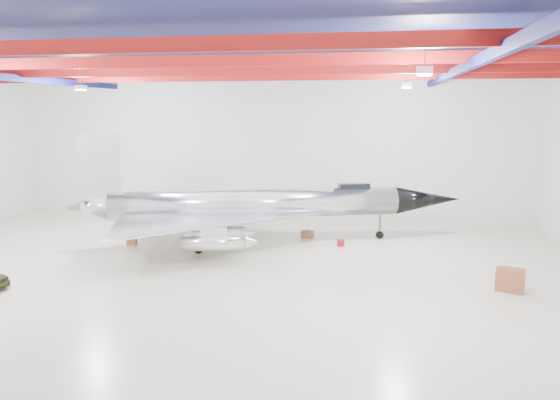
# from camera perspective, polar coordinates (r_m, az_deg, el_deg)

# --- Properties ---
(floor) EXTENTS (40.00, 40.00, 0.00)m
(floor) POSITION_cam_1_polar(r_m,az_deg,el_deg) (28.80, -7.49, -7.46)
(floor) COLOR beige
(floor) RESTS_ON ground
(wall_back) EXTENTS (40.00, 0.00, 40.00)m
(wall_back) POSITION_cam_1_polar(r_m,az_deg,el_deg) (42.19, -1.54, 5.60)
(wall_back) COLOR silver
(wall_back) RESTS_ON floor
(ceiling) EXTENTS (40.00, 40.00, 0.00)m
(ceiling) POSITION_cam_1_polar(r_m,az_deg,el_deg) (27.69, -8.00, 14.88)
(ceiling) COLOR #0A0F38
(ceiling) RESTS_ON wall_back
(ceiling_structure) EXTENTS (39.50, 29.50, 1.08)m
(ceiling_structure) POSITION_cam_1_polar(r_m,az_deg,el_deg) (27.63, -7.97, 13.48)
(ceiling_structure) COLOR maroon
(ceiling_structure) RESTS_ON ceiling
(jet_aircraft) EXTENTS (24.54, 17.95, 6.86)m
(jet_aircraft) POSITION_cam_1_polar(r_m,az_deg,el_deg) (34.26, -2.61, -0.79)
(jet_aircraft) COLOR silver
(jet_aircraft) RESTS_ON floor
(desk) EXTENTS (1.35, 1.02, 1.11)m
(desk) POSITION_cam_1_polar(r_m,az_deg,el_deg) (27.60, 22.91, -7.70)
(desk) COLOR brown
(desk) RESTS_ON floor
(crate_ply) EXTENTS (0.64, 0.54, 0.40)m
(crate_ply) POSITION_cam_1_polar(r_m,az_deg,el_deg) (35.37, -15.22, -4.19)
(crate_ply) COLOR olive
(crate_ply) RESTS_ON floor
(toolbox_red) EXTENTS (0.57, 0.49, 0.36)m
(toolbox_red) POSITION_cam_1_polar(r_m,az_deg,el_deg) (37.43, -5.07, -3.17)
(toolbox_red) COLOR maroon
(toolbox_red) RESTS_ON floor
(parts_bin) EXTENTS (0.83, 0.76, 0.47)m
(parts_bin) POSITION_cam_1_polar(r_m,az_deg,el_deg) (35.93, 2.87, -3.59)
(parts_bin) COLOR olive
(parts_bin) RESTS_ON floor
(tool_chest) EXTENTS (0.59, 0.59, 0.41)m
(tool_chest) POSITION_cam_1_polar(r_m,az_deg,el_deg) (33.94, 6.38, -4.47)
(tool_chest) COLOR maroon
(tool_chest) RESTS_ON floor
(oil_barrel) EXTENTS (0.61, 0.56, 0.35)m
(oil_barrel) POSITION_cam_1_polar(r_m,az_deg,el_deg) (34.43, -6.50, -4.32)
(oil_barrel) COLOR olive
(oil_barrel) RESTS_ON floor
(spares_box) EXTENTS (0.52, 0.52, 0.37)m
(spares_box) POSITION_cam_1_polar(r_m,az_deg,el_deg) (36.41, 2.97, -3.50)
(spares_box) COLOR #59595B
(spares_box) RESTS_ON floor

